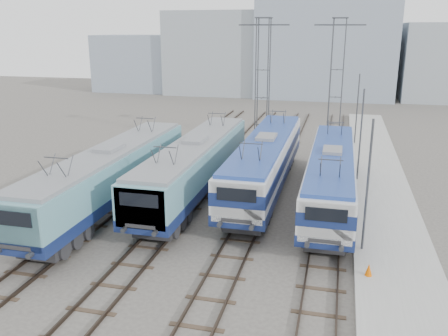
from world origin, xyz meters
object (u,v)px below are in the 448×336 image
mast_rear (357,111)px  safety_cone (369,270)px  locomotive_far_right (331,173)px  catenary_tower_east (336,79)px  catenary_tower_west (263,80)px  locomotive_center_left (195,164)px  mast_front (367,189)px  locomotive_far_left (109,174)px  mast_mid (360,137)px  locomotive_center_right (265,159)px

mast_rear → safety_cone: (0.19, -26.77, -2.91)m
locomotive_far_right → catenary_tower_east: catenary_tower_east is taller
catenary_tower_west → catenary_tower_east: bearing=17.1°
mast_rear → safety_cone: mast_rear is taller
locomotive_center_left → locomotive_far_right: bearing=1.2°
locomotive_center_left → mast_rear: size_ratio=2.68×
catenary_tower_west → safety_cone: size_ratio=20.91×
locomotive_far_right → mast_front: mast_front is taller
locomotive_far_left → mast_mid: mast_mid is taller
catenary_tower_east → safety_cone: (2.29, -24.77, -6.06)m
locomotive_center_left → catenary_tower_east: (8.75, 15.70, 4.31)m
catenary_tower_west → locomotive_far_right: bearing=-63.5°
locomotive_center_right → catenary_tower_east: catenary_tower_east is taller
mast_rear → safety_cone: bearing=-89.6°
mast_mid → mast_rear: bearing=90.0°
mast_rear → mast_front: bearing=-90.0°
mast_mid → catenary_tower_east: bearing=101.9°
locomotive_far_left → safety_cone: (15.54, -5.54, -1.76)m
locomotive_center_left → catenary_tower_west: bearing=80.7°
locomotive_center_right → mast_front: mast_front is taller
locomotive_center_left → catenary_tower_east: catenary_tower_east is taller
locomotive_center_right → mast_mid: bearing=30.6°
locomotive_far_right → mast_front: 6.86m
locomotive_center_right → mast_mid: (6.35, 3.75, 1.10)m
mast_mid → mast_rear: size_ratio=1.00×
catenary_tower_west → catenary_tower_east: same height
mast_rear → locomotive_center_left: bearing=-121.5°
catenary_tower_east → mast_rear: bearing=43.6°
locomotive_far_left → catenary_tower_east: (13.25, 19.23, 4.30)m
locomotive_far_left → locomotive_center_left: (4.50, 3.52, -0.02)m
locomotive_center_left → safety_cone: bearing=-39.4°
locomotive_far_left → locomotive_far_right: 14.00m
locomotive_center_left → mast_front: bearing=-30.1°
locomotive_far_left → mast_rear: size_ratio=2.70×
mast_front → mast_rear: size_ratio=1.00×
locomotive_center_right → catenary_tower_west: bearing=100.8°
locomotive_far_left → catenary_tower_west: (6.75, 17.23, 4.30)m
safety_cone → mast_front: bearing=94.0°
mast_front → safety_cone: bearing=-86.0°
safety_cone → locomotive_far_right: bearing=102.4°
catenary_tower_east → safety_cone: catenary_tower_east is taller
locomotive_far_left → mast_front: 15.64m
locomotive_far_left → catenary_tower_east: size_ratio=1.57×
catenary_tower_west → mast_mid: (8.60, -8.00, -3.14)m
mast_mid → mast_rear: (0.00, 12.00, 0.00)m
safety_cone → catenary_tower_west: bearing=111.1°
locomotive_far_right → catenary_tower_west: bearing=116.5°
catenary_tower_west → mast_rear: 9.99m
locomotive_center_left → locomotive_center_right: size_ratio=0.99×
locomotive_far_left → mast_rear: 26.22m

